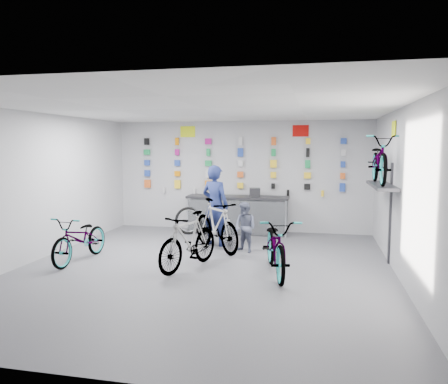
% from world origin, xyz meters
% --- Properties ---
extents(floor, '(8.00, 8.00, 0.00)m').
position_xyz_m(floor, '(0.00, 0.00, 0.00)').
color(floor, '#515056').
rests_on(floor, ground).
extents(ceiling, '(8.00, 8.00, 0.00)m').
position_xyz_m(ceiling, '(0.00, 0.00, 3.00)').
color(ceiling, white).
rests_on(ceiling, wall_back).
extents(wall_back, '(7.00, 0.00, 7.00)m').
position_xyz_m(wall_back, '(0.00, 4.00, 1.50)').
color(wall_back, silver).
rests_on(wall_back, floor).
extents(wall_front, '(7.00, 0.00, 7.00)m').
position_xyz_m(wall_front, '(0.00, -4.00, 1.50)').
color(wall_front, silver).
rests_on(wall_front, floor).
extents(wall_left, '(0.00, 8.00, 8.00)m').
position_xyz_m(wall_left, '(-3.50, 0.00, 1.50)').
color(wall_left, silver).
rests_on(wall_left, floor).
extents(wall_right, '(0.00, 8.00, 8.00)m').
position_xyz_m(wall_right, '(3.50, 0.00, 1.50)').
color(wall_right, silver).
rests_on(wall_right, floor).
extents(counter, '(2.70, 0.66, 1.00)m').
position_xyz_m(counter, '(0.00, 3.54, 0.49)').
color(counter, black).
rests_on(counter, floor).
extents(merch_wall, '(5.56, 0.08, 1.56)m').
position_xyz_m(merch_wall, '(-0.11, 3.93, 1.76)').
color(merch_wall, orange).
rests_on(merch_wall, wall_back).
extents(wall_bracket, '(0.39, 1.90, 2.00)m').
position_xyz_m(wall_bracket, '(3.33, 1.20, 1.46)').
color(wall_bracket, '#333338').
rests_on(wall_bracket, wall_right).
extents(sign_left, '(0.42, 0.02, 0.30)m').
position_xyz_m(sign_left, '(-1.50, 3.98, 2.72)').
color(sign_left, '#E0F415').
rests_on(sign_left, wall_back).
extents(sign_right, '(0.42, 0.02, 0.30)m').
position_xyz_m(sign_right, '(1.60, 3.98, 2.72)').
color(sign_right, '#B70C09').
rests_on(sign_right, wall_back).
extents(sign_side, '(0.02, 0.40, 0.30)m').
position_xyz_m(sign_side, '(3.48, 1.20, 2.65)').
color(sign_side, '#E0F415').
rests_on(sign_side, wall_right).
extents(bike_left, '(0.72, 1.83, 0.95)m').
position_xyz_m(bike_left, '(-2.57, 0.05, 0.47)').
color(bike_left, gray).
rests_on(bike_left, floor).
extents(bike_center, '(1.07, 1.85, 1.07)m').
position_xyz_m(bike_center, '(-0.29, 0.01, 0.54)').
color(bike_center, gray).
rests_on(bike_center, floor).
extents(bike_right, '(1.15, 2.14, 1.07)m').
position_xyz_m(bike_right, '(1.36, -0.00, 0.53)').
color(bike_right, gray).
rests_on(bike_right, floor).
extents(bike_service, '(1.68, 1.77, 1.14)m').
position_xyz_m(bike_service, '(-0.12, 1.55, 0.57)').
color(bike_service, gray).
rests_on(bike_service, floor).
extents(bike_wall, '(0.63, 1.80, 0.95)m').
position_xyz_m(bike_wall, '(3.25, 1.20, 2.05)').
color(bike_wall, gray).
rests_on(bike_wall, wall_bracket).
extents(clerk, '(0.80, 0.66, 1.88)m').
position_xyz_m(clerk, '(-0.26, 2.05, 0.94)').
color(clerk, navy).
rests_on(clerk, floor).
extents(customer, '(0.67, 0.63, 1.10)m').
position_xyz_m(customer, '(0.54, 1.53, 0.55)').
color(customer, slate).
rests_on(customer, floor).
extents(spare_wheel, '(0.76, 0.42, 0.73)m').
position_xyz_m(spare_wheel, '(-1.25, 3.17, 0.36)').
color(spare_wheel, black).
rests_on(spare_wheel, floor).
extents(register, '(0.32, 0.34, 0.22)m').
position_xyz_m(register, '(0.46, 3.55, 1.11)').
color(register, black).
rests_on(register, counter).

